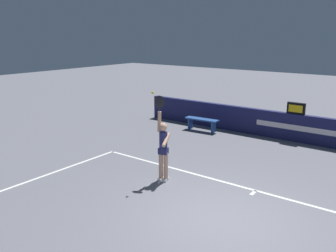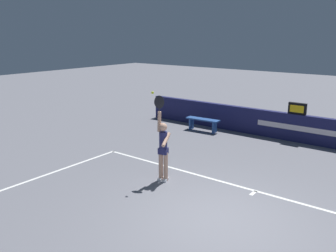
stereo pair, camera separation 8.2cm
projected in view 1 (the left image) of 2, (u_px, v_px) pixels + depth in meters
ground_plane at (222, 219)px, 7.63m from camera, size 60.00×60.00×0.00m
court_lines at (199, 238)px, 6.91m from camera, size 10.33×5.52×0.00m
back_wall at (313, 130)px, 12.65m from camera, size 14.36×0.22×1.02m
speed_display at (296, 108)px, 12.86m from camera, size 0.63×0.14×0.42m
tennis_player at (163, 147)px, 9.40m from camera, size 0.49×0.47×2.33m
tennis_ball at (153, 93)px, 8.90m from camera, size 0.07×0.07×0.07m
courtside_bench_near at (202, 122)px, 14.43m from camera, size 1.42×0.44×0.51m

